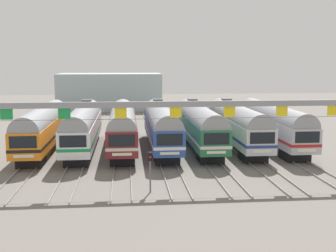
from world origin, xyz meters
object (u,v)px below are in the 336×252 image
at_px(commuter_train_orange, 43,127).
at_px(yard_signal_mast, 150,164).
at_px(commuter_train_silver, 237,124).
at_px(commuter_train_stainless, 273,123).
at_px(commuter_train_blue, 161,125).
at_px(commuter_train_green, 199,124).
at_px(commuter_train_white, 83,126).
at_px(commuter_train_maroon, 123,125).
at_px(catenary_gantry, 176,115).

relative_size(commuter_train_orange, yard_signal_mast, 5.99).
bearing_deg(commuter_train_silver, commuter_train_stainless, -0.06).
height_order(commuter_train_blue, commuter_train_green, same).
bearing_deg(commuter_train_green, yard_signal_mast, -111.96).
bearing_deg(commuter_train_white, commuter_train_blue, 0.00).
height_order(commuter_train_white, commuter_train_stainless, commuter_train_white).
bearing_deg(commuter_train_maroon, commuter_train_silver, 0.02).
xyz_separation_m(commuter_train_blue, commuter_train_stainless, (12.50, -0.00, -0.00)).
relative_size(commuter_train_white, commuter_train_silver, 1.00).
relative_size(commuter_train_orange, commuter_train_white, 1.00).
height_order(commuter_train_maroon, commuter_train_silver, commuter_train_silver).
bearing_deg(catenary_gantry, yard_signal_mast, -136.26).
bearing_deg(commuter_train_green, commuter_train_white, 180.00).
bearing_deg(commuter_train_blue, commuter_train_white, 180.00).
bearing_deg(commuter_train_white, commuter_train_green, 0.00).
xyz_separation_m(catenary_gantry, yard_signal_mast, (-2.08, -1.99, -3.34)).
height_order(commuter_train_green, commuter_train_stainless, commuter_train_green).
bearing_deg(commuter_train_green, commuter_train_silver, 0.00).
xyz_separation_m(commuter_train_stainless, catenary_gantry, (-12.50, -13.49, 2.75)).
distance_m(commuter_train_blue, commuter_train_green, 4.17).
height_order(commuter_train_maroon, commuter_train_stainless, same).
xyz_separation_m(commuter_train_white, commuter_train_blue, (8.33, 0.00, 0.00)).
distance_m(commuter_train_silver, commuter_train_stainless, 4.17).
height_order(commuter_train_white, commuter_train_blue, same).
distance_m(commuter_train_white, yard_signal_mast, 16.71).
relative_size(commuter_train_blue, commuter_train_silver, 1.00).
bearing_deg(commuter_train_orange, commuter_train_silver, 0.01).
bearing_deg(yard_signal_mast, catenary_gantry, 43.74).
relative_size(commuter_train_maroon, catenary_gantry, 0.60).
height_order(commuter_train_white, catenary_gantry, catenary_gantry).
bearing_deg(commuter_train_blue, commuter_train_green, 0.00).
height_order(commuter_train_orange, yard_signal_mast, commuter_train_orange).
bearing_deg(commuter_train_blue, yard_signal_mast, -97.66).
height_order(commuter_train_orange, commuter_train_blue, commuter_train_blue).
xyz_separation_m(commuter_train_orange, commuter_train_stainless, (24.99, 0.00, 0.00)).
xyz_separation_m(commuter_train_green, yard_signal_mast, (-6.25, -15.49, -0.59)).
bearing_deg(commuter_train_maroon, commuter_train_stainless, 0.00).
relative_size(commuter_train_white, commuter_train_green, 1.00).
xyz_separation_m(commuter_train_maroon, commuter_train_green, (8.33, 0.00, 0.00)).
relative_size(commuter_train_white, commuter_train_maroon, 1.00).
bearing_deg(commuter_train_silver, commuter_train_blue, 180.00).
xyz_separation_m(commuter_train_orange, catenary_gantry, (12.50, -13.49, 2.75)).
relative_size(commuter_train_silver, yard_signal_mast, 5.99).
xyz_separation_m(commuter_train_white, commuter_train_green, (12.50, 0.00, 0.00)).
distance_m(commuter_train_white, commuter_train_silver, 16.66).
bearing_deg(commuter_train_green, commuter_train_orange, -179.99).
relative_size(commuter_train_green, commuter_train_stainless, 1.00).
distance_m(commuter_train_maroon, catenary_gantry, 14.39).
xyz_separation_m(commuter_train_green, commuter_train_silver, (4.17, 0.00, 0.00)).
relative_size(commuter_train_white, yard_signal_mast, 5.99).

